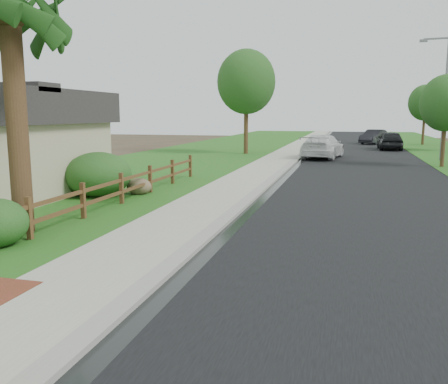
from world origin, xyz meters
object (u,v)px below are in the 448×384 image
(dark_car_mid, at_px, (390,140))
(streetlight, at_px, (443,91))
(ranch_fence, at_px, (104,193))
(white_suv, at_px, (323,146))
(palm_tree, at_px, (9,9))

(dark_car_mid, distance_m, streetlight, 10.52)
(ranch_fence, xyz_separation_m, white_suv, (5.60, 20.43, 0.22))
(streetlight, bearing_deg, palm_tree, -120.39)
(white_suv, height_order, streetlight, streetlight)
(white_suv, distance_m, streetlight, 8.34)
(streetlight, bearing_deg, ranch_fence, -122.41)
(white_suv, xyz_separation_m, dark_car_mid, (5.20, 9.75, -0.01))
(white_suv, distance_m, dark_car_mid, 11.05)
(ranch_fence, height_order, dark_car_mid, dark_car_mid)
(ranch_fence, relative_size, dark_car_mid, 3.59)
(palm_tree, bearing_deg, dark_car_mid, 70.83)
(palm_tree, xyz_separation_m, white_suv, (6.30, 23.33, -4.69))
(palm_tree, height_order, dark_car_mid, palm_tree)
(palm_tree, height_order, streetlight, streetlight)
(ranch_fence, distance_m, white_suv, 21.19)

